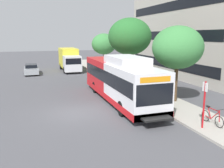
# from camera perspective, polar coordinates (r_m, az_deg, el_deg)

# --- Properties ---
(ground_plane) EXTENTS (120.00, 120.00, 0.00)m
(ground_plane) POSITION_cam_1_polar(r_m,az_deg,el_deg) (24.03, -12.06, -1.03)
(ground_plane) COLOR #4C4C51
(sidewalk_curb) EXTENTS (3.00, 56.00, 0.14)m
(sidewalk_curb) POSITION_cam_1_polar(r_m,az_deg,el_deg) (23.93, 5.40, -0.70)
(sidewalk_curb) COLOR #A8A399
(sidewalk_curb) RESTS_ON ground
(transit_bus) EXTENTS (2.58, 12.25, 3.65)m
(transit_bus) POSITION_cam_1_polar(r_m,az_deg,el_deg) (18.76, 1.80, 1.03)
(transit_bus) COLOR white
(transit_bus) RESTS_ON ground
(bus_stop_sign_pole) EXTENTS (0.10, 0.36, 2.60)m
(bus_stop_sign_pole) POSITION_cam_1_polar(r_m,az_deg,el_deg) (13.78, 21.18, -3.87)
(bus_stop_sign_pole) COLOR red
(bus_stop_sign_pole) RESTS_ON sidewalk_curb
(bicycle_parked) EXTENTS (0.52, 1.76, 1.02)m
(bicycle_parked) POSITION_cam_1_polar(r_m,az_deg,el_deg) (14.83, 22.85, -7.32)
(bicycle_parked) COLOR black
(bicycle_parked) RESTS_ON sidewalk_curb
(street_tree_near_stop) EXTENTS (3.76, 3.76, 5.71)m
(street_tree_near_stop) POSITION_cam_1_polar(r_m,az_deg,el_deg) (18.54, 15.41, 8.39)
(street_tree_near_stop) COLOR #4C3823
(street_tree_near_stop) RESTS_ON sidewalk_curb
(street_tree_mid_block) EXTENTS (4.72, 4.72, 6.88)m
(street_tree_mid_block) POSITION_cam_1_polar(r_m,az_deg,el_deg) (26.66, 4.28, 11.26)
(street_tree_mid_block) COLOR #4C3823
(street_tree_mid_block) RESTS_ON sidewalk_curb
(street_tree_far_block) EXTENTS (3.58, 3.58, 5.28)m
(street_tree_far_block) POSITION_cam_1_polar(r_m,az_deg,el_deg) (35.44, -1.95, 9.53)
(street_tree_far_block) COLOR #4C3823
(street_tree_far_block) RESTS_ON sidewalk_curb
(parked_car_far_lane) EXTENTS (1.80, 4.50, 1.33)m
(parked_car_far_lane) POSITION_cam_1_polar(r_m,az_deg,el_deg) (33.96, -18.71, 3.38)
(parked_car_far_lane) COLOR #93999E
(parked_car_far_lane) RESTS_ON ground
(box_truck_background) EXTENTS (2.32, 7.01, 3.25)m
(box_truck_background) POSITION_cam_1_polar(r_m,az_deg,el_deg) (35.65, -10.18, 5.92)
(box_truck_background) COLOR silver
(box_truck_background) RESTS_ON ground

